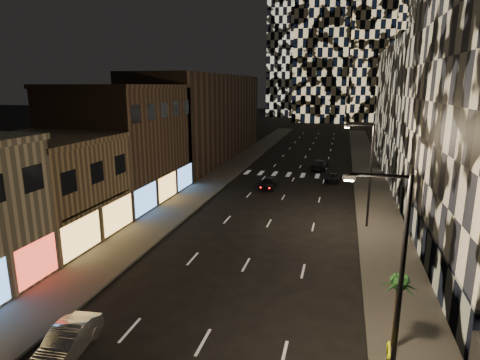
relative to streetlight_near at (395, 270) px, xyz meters
The scene contains 17 objects.
sidewalk_left 44.33m from the streetlight_near, 114.65° to the left, with size 4.00×120.00×0.15m, color #47443F.
sidewalk_right 40.38m from the streetlight_near, 87.64° to the left, with size 4.00×120.00×0.15m, color #47443F.
curb_left 43.50m from the streetlight_near, 112.12° to the left, with size 0.20×120.00×0.15m, color #4C4C47.
curb_right 40.35m from the streetlight_near, 90.65° to the left, with size 0.20×120.00×0.15m, color #4C4C47.
retail_tan 27.67m from the streetlight_near, 156.55° to the left, with size 10.00×10.00×8.00m, color #7C644A.
retail_brown 34.58m from the streetlight_near, 137.17° to the left, with size 10.00×15.00×12.00m, color #4B382A.
retail_filler_left 56.09m from the streetlight_near, 116.89° to the left, with size 10.00×40.00×14.00m, color #4B382A.
midrise_base 15.51m from the streetlight_near, 74.78° to the left, with size 0.60×25.00×3.00m, color #383838.
midrise_filler_right 48.56m from the streetlight_near, 76.08° to the left, with size 16.00×40.00×18.00m, color #232326.
streetlight_near is the anchor object (origin of this frame).
streetlight_far 20.00m from the streetlight_near, 90.00° to the left, with size 2.55×0.25×9.00m.
car_silver_parked 14.97m from the streetlight_near, behind, with size 1.48×4.24×1.40m, color #96969B.
car_dark_midlane 33.51m from the streetlight_near, 108.83° to the left, with size 1.65×4.10×1.40m, color black.
car_dark_oncoming 45.35m from the streetlight_near, 96.76° to the left, with size 2.05×5.05×1.47m, color black.
car_dark_rightlane 37.38m from the streetlight_near, 95.02° to the left, with size 1.78×3.86×1.07m, color black.
ped_sign 3.62m from the streetlight_near, 95.73° to the right, with size 0.08×0.81×2.43m.
palm_tree 3.53m from the streetlight_near, 76.68° to the left, with size 1.88×1.88×3.70m.
Camera 1 is at (6.07, -5.34, 12.32)m, focal length 30.00 mm.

